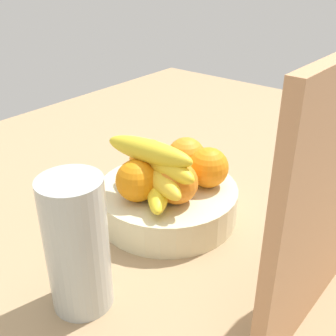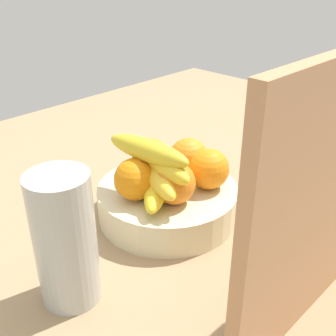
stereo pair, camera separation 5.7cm
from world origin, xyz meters
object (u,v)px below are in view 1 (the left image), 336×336
at_px(orange_front_left, 186,156).
at_px(orange_center, 137,181).
at_px(orange_front_right, 149,158).
at_px(orange_back_left, 177,183).
at_px(orange_back_right, 208,167).
at_px(thermos_tumbler, 77,245).
at_px(fruit_bowl, 168,202).
at_px(cutting_board, 325,201).
at_px(banana_bunch, 156,169).

xyz_separation_m(orange_front_left, orange_center, (0.13, -0.01, 0.00)).
bearing_deg(orange_center, orange_front_right, -152.35).
distance_m(orange_back_left, orange_back_right, 0.08).
bearing_deg(thermos_tumbler, fruit_bowl, -170.39).
distance_m(orange_front_left, orange_back_left, 0.10).
relative_size(orange_back_left, orange_back_right, 1.00).
distance_m(orange_back_right, thermos_tumbler, 0.30).
bearing_deg(orange_back_right, fruit_bowl, -44.99).
distance_m(orange_front_right, cutting_board, 0.37).
bearing_deg(thermos_tumbler, orange_front_right, -159.17).
height_order(fruit_bowl, orange_center, orange_center).
bearing_deg(banana_bunch, orange_back_left, 99.92).
bearing_deg(orange_front_right, fruit_bowl, 77.78).
bearing_deg(orange_front_right, thermos_tumbler, 20.83).
relative_size(orange_back_right, thermos_tumbler, 0.37).
distance_m(orange_back_left, banana_bunch, 0.04).
bearing_deg(cutting_board, fruit_bowl, -101.33).
relative_size(orange_front_left, banana_bunch, 0.39).
bearing_deg(thermos_tumbler, orange_front_left, -171.11).
xyz_separation_m(orange_back_left, banana_bunch, (0.01, -0.04, 0.02)).
bearing_deg(cutting_board, orange_center, -88.93).
relative_size(orange_front_left, orange_back_right, 1.00).
relative_size(fruit_bowl, orange_front_right, 3.51).
xyz_separation_m(orange_front_left, banana_bunch, (0.10, 0.01, 0.02)).
bearing_deg(orange_back_left, cutting_board, 81.42).
xyz_separation_m(orange_back_left, cutting_board, (0.04, 0.25, 0.08)).
relative_size(orange_front_right, cutting_board, 0.21).
xyz_separation_m(orange_back_right, thermos_tumbler, (0.30, -0.01, 0.00)).
xyz_separation_m(fruit_bowl, orange_front_left, (-0.06, -0.01, 0.07)).
height_order(orange_front_left, orange_back_right, same).
xyz_separation_m(fruit_bowl, orange_center, (0.06, -0.02, 0.07)).
bearing_deg(fruit_bowl, orange_center, -13.92).
relative_size(orange_back_right, cutting_board, 0.21).
bearing_deg(banana_bunch, cutting_board, 83.90).
bearing_deg(cutting_board, orange_back_left, -97.22).
xyz_separation_m(fruit_bowl, banana_bunch, (0.04, 0.00, 0.08)).
bearing_deg(orange_front_right, orange_front_left, 136.17).
xyz_separation_m(fruit_bowl, orange_back_right, (-0.05, 0.05, 0.07)).
xyz_separation_m(orange_center, banana_bunch, (-0.03, 0.02, 0.02)).
xyz_separation_m(orange_front_right, orange_back_left, (0.04, 0.10, 0.00)).
distance_m(fruit_bowl, orange_back_right, 0.10).
height_order(fruit_bowl, orange_front_right, orange_front_right).
relative_size(orange_center, orange_back_left, 1.00).
height_order(orange_back_left, cutting_board, cutting_board).
bearing_deg(orange_front_left, cutting_board, 66.64).
xyz_separation_m(fruit_bowl, orange_front_right, (-0.01, -0.06, 0.07)).
height_order(orange_back_right, thermos_tumbler, thermos_tumbler).
relative_size(orange_back_left, thermos_tumbler, 0.37).
height_order(cutting_board, thermos_tumbler, cutting_board).
bearing_deg(orange_center, orange_back_left, 122.49).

